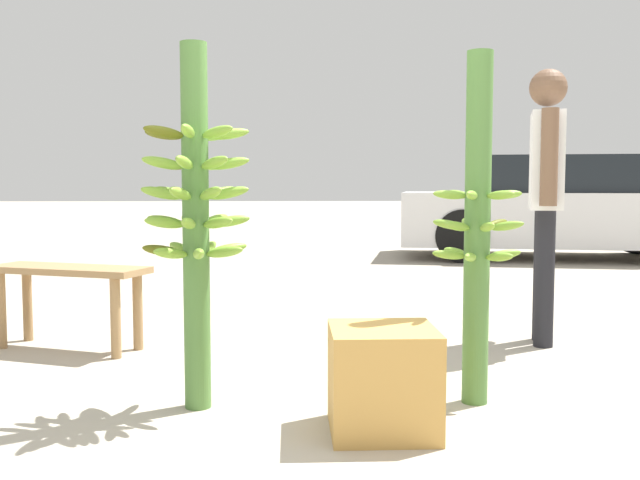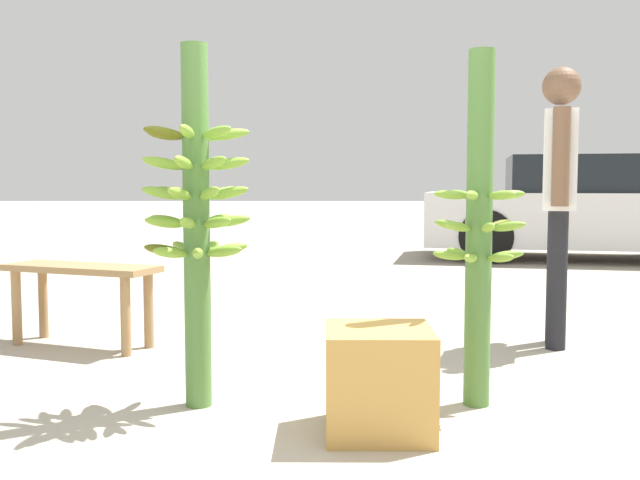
% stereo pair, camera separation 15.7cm
% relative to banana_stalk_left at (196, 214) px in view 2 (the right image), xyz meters
% --- Properties ---
extents(ground_plane, '(80.00, 80.00, 0.00)m').
position_rel_banana_stalk_left_xyz_m(ground_plane, '(0.70, -0.42, -0.89)').
color(ground_plane, '#A89E8C').
extents(banana_stalk_left, '(0.49, 0.49, 1.65)m').
position_rel_banana_stalk_left_xyz_m(banana_stalk_left, '(0.00, 0.00, 0.00)').
color(banana_stalk_left, '#4C7A38').
rests_on(banana_stalk_left, ground_plane).
extents(banana_stalk_center, '(0.43, 0.43, 1.63)m').
position_rel_banana_stalk_left_xyz_m(banana_stalk_center, '(1.29, 0.02, -0.07)').
color(banana_stalk_center, '#4C7A38').
rests_on(banana_stalk_center, ground_plane).
extents(vendor_person, '(0.31, 0.64, 1.74)m').
position_rel_banana_stalk_left_xyz_m(vendor_person, '(2.05, 1.23, 0.16)').
color(vendor_person, black).
rests_on(vendor_person, ground_plane).
extents(market_bench, '(1.06, 0.66, 0.52)m').
position_rel_banana_stalk_left_xyz_m(market_bench, '(-0.95, 1.20, -0.48)').
color(market_bench, '#99754C').
rests_on(market_bench, ground_plane).
extents(parked_car, '(4.44, 2.57, 1.40)m').
position_rel_banana_stalk_left_xyz_m(parked_car, '(4.14, 6.48, -0.20)').
color(parked_car, silver).
rests_on(parked_car, ground_plane).
extents(produce_crate, '(0.43, 0.43, 0.43)m').
position_rel_banana_stalk_left_xyz_m(produce_crate, '(0.81, -0.35, -0.67)').
color(produce_crate, '#C69347').
rests_on(produce_crate, ground_plane).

